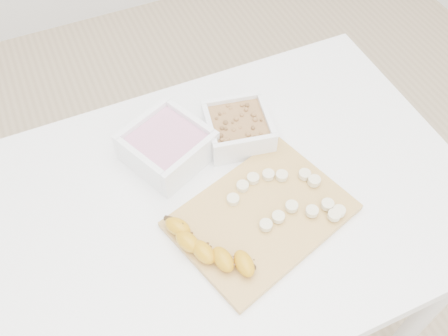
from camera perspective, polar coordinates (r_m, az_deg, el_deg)
name	(u,v)px	position (r m, az deg, el deg)	size (l,w,h in m)	color
ground	(228,323)	(1.70, 0.43, -17.28)	(3.50, 3.50, 0.00)	#C6AD89
table	(230,220)	(1.11, 0.64, -5.96)	(1.00, 0.70, 0.75)	white
bowl_yogurt	(167,146)	(1.06, -6.52, 2.55)	(0.21, 0.21, 0.07)	white
bowl_granola	(238,128)	(1.10, 1.62, 4.62)	(0.16, 0.16, 0.06)	white
cutting_board	(262,216)	(1.00, 4.31, -5.47)	(0.33, 0.24, 0.01)	tan
banana	(210,249)	(0.93, -1.57, -9.19)	(0.05, 0.19, 0.03)	#BF830F
banana_slices	(290,196)	(1.01, 7.60, -3.15)	(0.20, 0.17, 0.02)	beige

